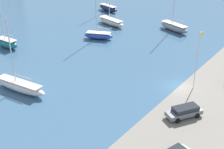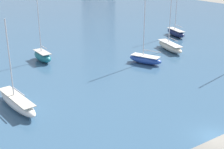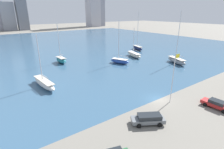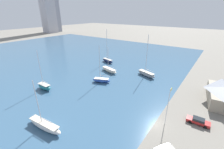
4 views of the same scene
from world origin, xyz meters
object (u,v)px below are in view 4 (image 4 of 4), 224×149
object	(u,v)px
sailboat_navy	(108,60)
sailboat_gray	(146,74)
sailboat_cream	(109,70)
parked_sedan_red	(198,121)
sailboat_teal	(44,86)
flag_pole	(168,106)
sailboat_white	(44,125)
sailboat_blue	(101,80)

from	to	relation	value
sailboat_navy	sailboat_gray	bearing A→B (deg)	-87.88
sailboat_cream	parked_sedan_red	size ratio (longest dim) A/B	2.13
sailboat_navy	parked_sedan_red	bearing A→B (deg)	-104.17
sailboat_teal	parked_sedan_red	distance (m)	46.13
flag_pole	parked_sedan_red	size ratio (longest dim) A/B	1.85
flag_pole	sailboat_teal	bearing A→B (deg)	100.11
sailboat_gray	sailboat_white	world-z (taller)	sailboat_gray
flag_pole	sailboat_blue	size ratio (longest dim) A/B	0.68
sailboat_white	sailboat_teal	bearing A→B (deg)	52.62
sailboat_gray	parked_sedan_red	world-z (taller)	sailboat_gray
sailboat_teal	sailboat_white	xyz separation A→B (m)	(-10.39, -17.09, -0.16)
parked_sedan_red	sailboat_navy	bearing A→B (deg)	59.36
flag_pole	sailboat_navy	bearing A→B (deg)	53.51
sailboat_blue	sailboat_navy	size ratio (longest dim) A/B	0.83
sailboat_teal	sailboat_gray	distance (m)	38.49
sailboat_blue	sailboat_navy	distance (m)	23.88
sailboat_gray	sailboat_navy	xyz separation A→B (m)	(4.97, 23.72, 0.00)
sailboat_blue	sailboat_gray	bearing A→B (deg)	-60.37
sailboat_cream	sailboat_teal	xyz separation A→B (m)	(-25.55, 8.05, 0.18)
sailboat_cream	sailboat_gray	distance (m)	15.90
sailboat_gray	sailboat_white	size ratio (longest dim) A/B	1.40
flag_pole	sailboat_cream	size ratio (longest dim) A/B	0.87
sailboat_blue	parked_sedan_red	bearing A→B (deg)	-121.43
flag_pole	sailboat_navy	xyz separation A→B (m)	(28.95, 39.13, -4.11)
sailboat_white	sailboat_navy	world-z (taller)	sailboat_navy
flag_pole	sailboat_gray	size ratio (longest dim) A/B	0.57
sailboat_cream	sailboat_navy	size ratio (longest dim) A/B	0.65
sailboat_blue	parked_sedan_red	xyz separation A→B (m)	(-3.99, -32.66, -0.15)
sailboat_gray	sailboat_blue	bearing A→B (deg)	162.72
flag_pole	sailboat_white	bearing A→B (deg)	128.92
sailboat_cream	sailboat_teal	distance (m)	26.79
flag_pole	sailboat_white	xyz separation A→B (m)	(-17.25, 21.36, -4.22)
sailboat_navy	sailboat_teal	bearing A→B (deg)	-164.96
sailboat_blue	sailboat_white	distance (m)	26.45
sailboat_cream	sailboat_white	xyz separation A→B (m)	(-35.95, -9.04, 0.02)
parked_sedan_red	sailboat_cream	bearing A→B (deg)	66.58
flag_pole	sailboat_white	world-z (taller)	sailboat_white
parked_sedan_red	sailboat_gray	bearing A→B (deg)	45.78
sailboat_cream	sailboat_white	world-z (taller)	sailboat_white
sailboat_white	sailboat_navy	xyz separation A→B (m)	(46.20, 17.77, 0.12)
flag_pole	sailboat_white	size ratio (longest dim) A/B	0.79
sailboat_gray	sailboat_navy	world-z (taller)	sailboat_navy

